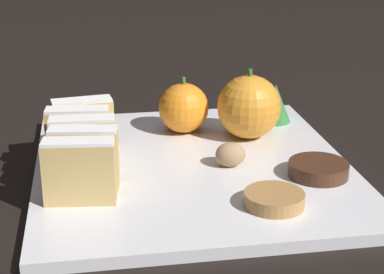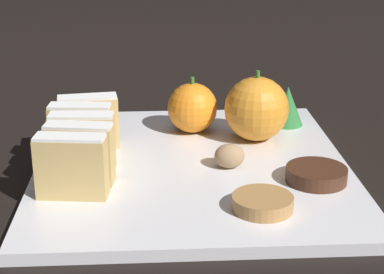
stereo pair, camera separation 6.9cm
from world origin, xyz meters
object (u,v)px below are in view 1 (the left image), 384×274
Objects in this scene: orange_far at (249,107)px; chocolate_cookie at (318,169)px; walnut at (230,154)px; orange_near at (184,108)px.

chocolate_cookie is (0.04, -0.13, -0.03)m from orange_far.
walnut is at bearing 153.99° from chocolate_cookie.
orange_far reaches higher than orange_near.
orange_far is 0.14m from chocolate_cookie.
chocolate_cookie is (0.08, -0.04, -0.01)m from walnut.
orange_far reaches higher than walnut.
chocolate_cookie is at bearing -26.01° from walnut.
walnut is (-0.04, -0.09, -0.03)m from orange_far.
chocolate_cookie is at bearing -71.14° from orange_far.
walnut is (0.03, -0.12, -0.02)m from orange_near.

